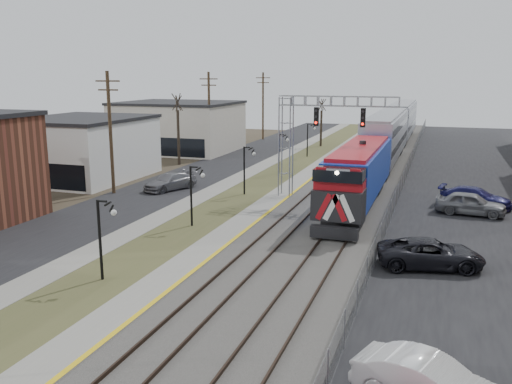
% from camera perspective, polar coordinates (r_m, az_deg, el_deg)
% --- Properties ---
extents(ground, '(160.00, 160.00, 0.00)m').
position_cam_1_polar(ground, '(19.54, -19.58, -18.37)').
color(ground, '#473D2D').
rests_on(ground, ground).
extents(street_west, '(7.00, 120.00, 0.04)m').
position_cam_1_polar(street_west, '(53.80, -6.19, 1.83)').
color(street_west, black).
rests_on(street_west, ground).
extents(sidewalk, '(2.00, 120.00, 0.08)m').
position_cam_1_polar(sidewalk, '(52.08, -1.70, 1.57)').
color(sidewalk, gray).
rests_on(sidewalk, ground).
extents(grass_median, '(4.00, 120.00, 0.06)m').
position_cam_1_polar(grass_median, '(51.12, 1.45, 1.36)').
color(grass_median, '#484B28').
rests_on(grass_median, ground).
extents(platform, '(2.00, 120.00, 0.24)m').
position_cam_1_polar(platform, '(50.31, 4.72, 1.24)').
color(platform, gray).
rests_on(platform, ground).
extents(ballast_bed, '(8.00, 120.00, 0.20)m').
position_cam_1_polar(ballast_bed, '(49.36, 10.35, 0.84)').
color(ballast_bed, '#595651').
rests_on(ballast_bed, ground).
extents(parking_lot, '(16.00, 120.00, 0.04)m').
position_cam_1_polar(parking_lot, '(49.14, 24.30, -0.21)').
color(parking_lot, black).
rests_on(parking_lot, ground).
extents(platform_edge, '(0.24, 120.00, 0.01)m').
position_cam_1_polar(platform_edge, '(50.08, 5.70, 1.32)').
color(platform_edge, gold).
rests_on(platform_edge, platform).
extents(track_near, '(1.58, 120.00, 0.15)m').
position_cam_1_polar(track_near, '(49.65, 8.08, 1.20)').
color(track_near, '#2D2119').
rests_on(track_near, ballast_bed).
extents(track_far, '(1.58, 120.00, 0.15)m').
position_cam_1_polar(track_far, '(49.14, 12.09, 0.93)').
color(track_far, '#2D2119').
rests_on(track_far, ballast_bed).
extents(train, '(3.00, 63.05, 5.33)m').
position_cam_1_polar(train, '(63.68, 13.87, 5.77)').
color(train, '#1639B7').
rests_on(train, ground).
extents(signal_gantry, '(9.00, 1.07, 8.15)m').
position_cam_1_polar(signal_gantry, '(42.25, 5.43, 6.61)').
color(signal_gantry, gray).
rests_on(signal_gantry, ground).
extents(lampposts, '(0.14, 62.14, 4.00)m').
position_cam_1_polar(lampposts, '(35.46, -6.64, -0.39)').
color(lampposts, black).
rests_on(lampposts, ground).
extents(utility_poles, '(0.28, 80.28, 10.00)m').
position_cam_1_polar(utility_poles, '(45.92, -15.06, 5.96)').
color(utility_poles, '#4C3823').
rests_on(utility_poles, ground).
extents(fence, '(0.04, 120.00, 1.60)m').
position_cam_1_polar(fence, '(48.81, 15.26, 1.32)').
color(fence, gray).
rests_on(fence, ground).
extents(buildings_west, '(14.00, 67.00, 7.00)m').
position_cam_1_polar(buildings_west, '(49.44, -21.74, 3.61)').
color(buildings_west, beige).
rests_on(buildings_west, ground).
extents(bare_trees, '(12.30, 42.30, 5.95)m').
position_cam_1_polar(bare_trees, '(57.39, -5.66, 5.20)').
color(bare_trees, '#382D23').
rests_on(bare_trees, ground).
extents(car_lot_b, '(4.83, 3.02, 1.50)m').
position_cam_1_polar(car_lot_b, '(17.78, 17.80, -18.72)').
color(car_lot_b, white).
rests_on(car_lot_b, ground).
extents(car_lot_c, '(5.71, 3.55, 1.47)m').
position_cam_1_polar(car_lot_c, '(29.23, 17.90, -6.25)').
color(car_lot_c, black).
rests_on(car_lot_c, ground).
extents(car_lot_d, '(5.46, 3.02, 1.50)m').
position_cam_1_polar(car_lot_d, '(43.35, 22.07, -0.58)').
color(car_lot_d, '#15154C').
rests_on(car_lot_d, ground).
extents(car_lot_e, '(4.91, 2.45, 1.61)m').
position_cam_1_polar(car_lot_e, '(40.95, 21.65, -1.18)').
color(car_lot_e, slate).
rests_on(car_lot_e, ground).
extents(car_street_b, '(3.79, 5.36, 1.44)m').
position_cam_1_polar(car_street_b, '(46.93, -9.04, 1.07)').
color(car_street_b, slate).
rests_on(car_street_b, ground).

